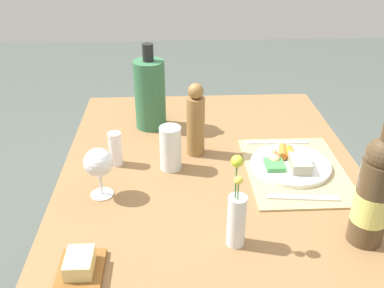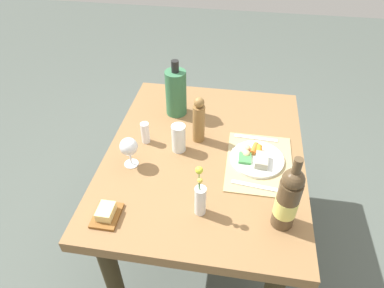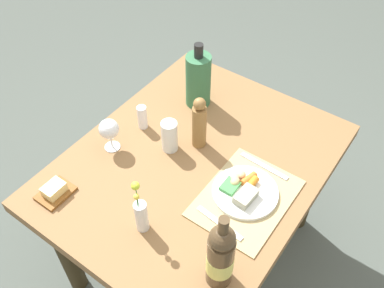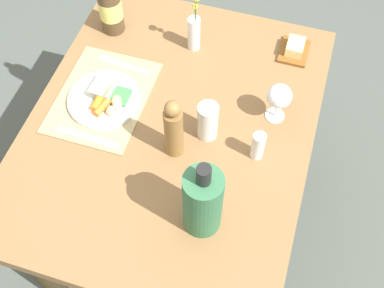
% 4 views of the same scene
% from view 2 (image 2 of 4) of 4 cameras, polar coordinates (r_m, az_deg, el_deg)
% --- Properties ---
extents(ground_plane, '(8.00, 8.00, 0.00)m').
position_cam_2_polar(ground_plane, '(2.14, 1.70, -15.61)').
color(ground_plane, '#4A534C').
extents(dining_table, '(1.15, 0.92, 0.71)m').
position_cam_2_polar(dining_table, '(1.67, 2.10, -4.09)').
color(dining_table, olive).
rests_on(dining_table, ground_plane).
extents(placemat, '(0.40, 0.30, 0.01)m').
position_cam_2_polar(placemat, '(1.57, 11.29, -3.15)').
color(placemat, tan).
rests_on(placemat, dining_table).
extents(dinner_plate, '(0.24, 0.24, 0.05)m').
position_cam_2_polar(dinner_plate, '(1.57, 10.79, -2.29)').
color(dinner_plate, white).
rests_on(dinner_plate, placemat).
extents(fork, '(0.04, 0.20, 0.00)m').
position_cam_2_polar(fork, '(1.46, 10.54, -6.96)').
color(fork, silver).
rests_on(fork, placemat).
extents(knife, '(0.03, 0.21, 0.00)m').
position_cam_2_polar(knife, '(1.69, 10.75, 0.98)').
color(knife, silver).
rests_on(knife, placemat).
extents(flower_vase, '(0.05, 0.05, 0.24)m').
position_cam_2_polar(flower_vase, '(1.29, 1.40, -9.14)').
color(flower_vase, silver).
rests_on(flower_vase, dining_table).
extents(pepper_mill, '(0.06, 0.06, 0.24)m').
position_cam_2_polar(pepper_mill, '(1.60, 1.15, 3.99)').
color(pepper_mill, olive).
rests_on(pepper_mill, dining_table).
extents(water_tumbler, '(0.07, 0.07, 0.14)m').
position_cam_2_polar(water_tumbler, '(1.57, -2.27, 0.77)').
color(water_tumbler, silver).
rests_on(water_tumbler, dining_table).
extents(wine_bottle, '(0.08, 0.08, 0.33)m').
position_cam_2_polar(wine_bottle, '(1.27, 15.88, -8.97)').
color(wine_bottle, '#4D3A25').
rests_on(wine_bottle, dining_table).
extents(cooler_bottle, '(0.11, 0.11, 0.31)m').
position_cam_2_polar(cooler_bottle, '(1.78, -2.73, 8.72)').
color(cooler_bottle, '#336B45').
rests_on(cooler_bottle, dining_table).
extents(butter_dish, '(0.13, 0.10, 0.05)m').
position_cam_2_polar(butter_dish, '(1.37, -14.28, -11.28)').
color(butter_dish, brown).
rests_on(butter_dish, dining_table).
extents(wine_glass, '(0.08, 0.08, 0.15)m').
position_cam_2_polar(wine_glass, '(1.49, -10.63, -0.53)').
color(wine_glass, white).
rests_on(wine_glass, dining_table).
extents(salt_shaker, '(0.04, 0.04, 0.11)m').
position_cam_2_polar(salt_shaker, '(1.64, -7.90, 1.91)').
color(salt_shaker, white).
rests_on(salt_shaker, dining_table).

